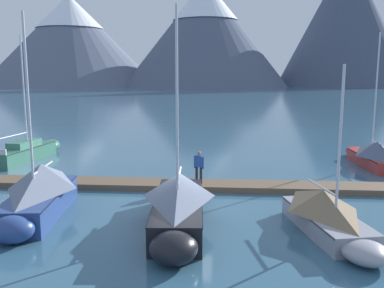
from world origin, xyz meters
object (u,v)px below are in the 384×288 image
at_px(sailboat_far_berth, 373,154).
at_px(sailboat_mid_dock_starboard, 329,215).
at_px(sailboat_nearest_berth, 29,151).
at_px(person_on_dock, 199,165).
at_px(sailboat_second_berth, 39,192).
at_px(sailboat_mid_dock_port, 178,203).

bearing_deg(sailboat_far_berth, sailboat_mid_dock_starboard, -115.76).
bearing_deg(sailboat_far_berth, sailboat_nearest_berth, 178.68).
height_order(sailboat_far_berth, person_on_dock, sailboat_far_berth).
xyz_separation_m(sailboat_second_berth, sailboat_far_berth, (17.53, 10.93, -0.23)).
xyz_separation_m(sailboat_nearest_berth, sailboat_mid_dock_starboard, (17.29, -12.77, 0.11)).
height_order(sailboat_mid_dock_port, sailboat_mid_dock_starboard, sailboat_mid_dock_port).
bearing_deg(sailboat_nearest_berth, sailboat_mid_dock_starboard, -36.45).
bearing_deg(sailboat_far_berth, sailboat_second_berth, -148.06).
bearing_deg(sailboat_nearest_berth, sailboat_second_berth, -63.69).
xyz_separation_m(sailboat_nearest_berth, sailboat_mid_dock_port, (11.63, -12.39, 0.34)).
height_order(sailboat_nearest_berth, sailboat_far_berth, sailboat_far_berth).
bearing_deg(person_on_dock, sailboat_nearest_berth, 150.66).
distance_m(sailboat_mid_dock_port, sailboat_far_berth, 16.57).
relative_size(sailboat_second_berth, person_on_dock, 4.89).
bearing_deg(sailboat_mid_dock_starboard, sailboat_mid_dock_port, 176.19).
height_order(sailboat_mid_dock_port, person_on_dock, sailboat_mid_dock_port).
relative_size(sailboat_nearest_berth, sailboat_second_berth, 1.02).
bearing_deg(sailboat_mid_dock_starboard, sailboat_nearest_berth, 143.55).
height_order(sailboat_second_berth, sailboat_mid_dock_port, sailboat_mid_dock_port).
distance_m(sailboat_mid_dock_starboard, sailboat_far_berth, 13.59).
relative_size(sailboat_nearest_berth, sailboat_mid_dock_starboard, 1.35).
bearing_deg(person_on_dock, sailboat_mid_dock_starboard, -49.17).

